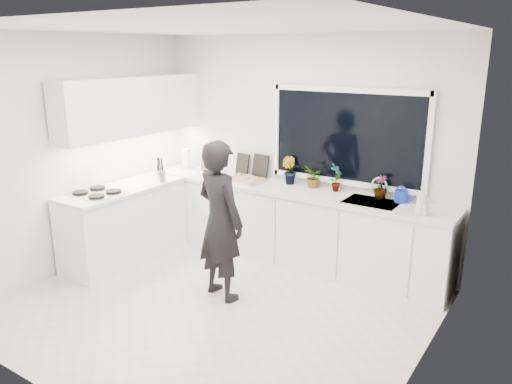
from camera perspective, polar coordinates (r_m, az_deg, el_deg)
The scene contains 25 objects.
floor at distance 5.22m, azimuth -4.69°, elevation -12.97°, with size 4.00×3.50×0.02m, color beige.
wall_back at distance 6.16m, azimuth 5.22°, elevation 5.01°, with size 4.00×0.02×2.70m, color white.
wall_left at distance 6.15m, azimuth -19.92°, elevation 4.11°, with size 0.02×3.50×2.70m, color white.
wall_right at distance 3.84m, azimuth 19.13°, elevation -2.50°, with size 0.02×3.50×2.70m, color white.
ceiling at distance 4.58m, azimuth -5.50°, elevation 18.39°, with size 4.00×3.50×0.02m, color white.
window at distance 5.83m, azimuth 10.31°, elevation 6.21°, with size 1.80×0.02×1.00m, color black.
base_cabinets_back at distance 6.13m, azimuth 3.62°, elevation -3.82°, with size 3.92×0.58×0.88m, color white.
base_cabinets_left at distance 6.34m, azimuth -14.78°, elevation -3.67°, with size 0.58×1.60×0.88m, color white.
countertop_back at distance 5.99m, azimuth 3.65°, elevation 0.31°, with size 3.94×0.62×0.04m, color silver.
countertop_left at distance 6.20m, azimuth -15.08°, elevation 0.34°, with size 0.62×1.60×0.04m, color silver.
upper_cabinets at distance 6.35m, azimuth -14.05°, elevation 9.50°, with size 0.34×2.10×0.70m, color white.
sink at distance 5.58m, azimuth 13.07°, elevation -1.58°, with size 0.58×0.42×0.14m, color silver.
faucet at distance 5.71m, azimuth 13.89°, elevation 0.46°, with size 0.03×0.03×0.22m, color silver.
stovetop at distance 5.99m, azimuth -17.71°, elevation -0.06°, with size 0.56×0.48×0.03m, color black.
person at distance 5.09m, azimuth -4.13°, elevation -3.31°, with size 0.61×0.40×1.67m, color black.
pizza_tray at distance 6.28m, azimuth -1.38°, elevation 1.42°, with size 0.50×0.37×0.03m, color silver.
pizza at distance 6.28m, azimuth -1.38°, elevation 1.57°, with size 0.46×0.33×0.01m, color #A81622.
watering_can at distance 5.61m, azimuth 16.25°, elevation -0.48°, with size 0.14×0.14×0.13m, color #132CB3.
paper_towel_roll at distance 7.00m, azimuth -7.93°, elevation 3.74°, with size 0.11×0.11×0.26m, color white.
knife_block at distance 6.83m, azimuth -5.66°, elevation 3.34°, with size 0.13×0.10×0.22m, color #9C6948.
utensil_crock at distance 6.33m, azimuth -10.85°, elevation 1.84°, with size 0.13×0.13×0.16m, color silver.
picture_frame_large at distance 6.59m, azimuth -1.56°, elevation 3.22°, with size 0.22×0.02×0.28m, color black.
picture_frame_small at distance 6.43m, azimuth 0.52°, elevation 3.00°, with size 0.25×0.02×0.30m, color black.
herb_plants at distance 5.93m, azimuth 7.48°, elevation 1.73°, with size 1.37×0.31×0.34m.
soap_bottles at distance 5.23m, azimuth 18.46°, elevation -1.13°, with size 0.14×0.12×0.28m.
Camera 1 is at (2.87, -3.56, 2.50)m, focal length 35.00 mm.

